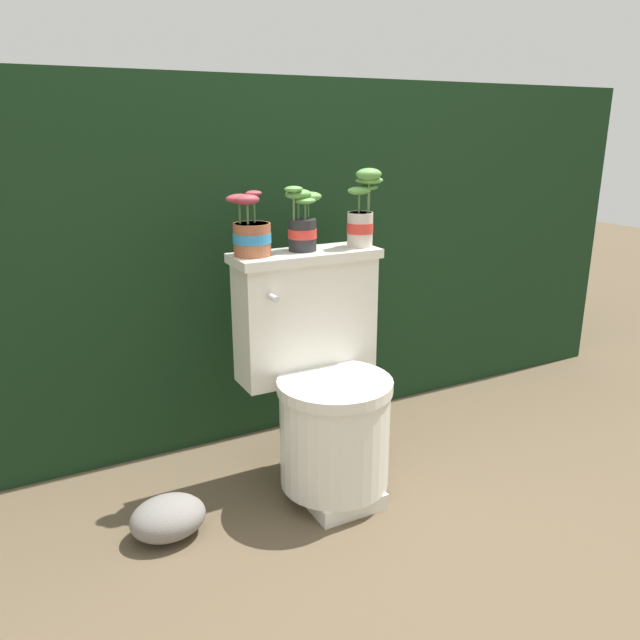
{
  "coord_description": "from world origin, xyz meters",
  "views": [
    {
      "loc": [
        -0.96,
        -1.62,
        1.18
      ],
      "look_at": [
        -0.08,
        0.06,
        0.59
      ],
      "focal_mm": 35.0,
      "sensor_mm": 36.0,
      "label": 1
    }
  ],
  "objects_px": {
    "potted_plant_middle": "(362,213)",
    "garden_stone": "(168,518)",
    "potted_plant_midleft": "(302,222)",
    "potted_plant_left": "(251,233)",
    "toilet": "(323,387)"
  },
  "relations": [
    {
      "from": "potted_plant_left",
      "to": "potted_plant_middle",
      "type": "relative_size",
      "value": 0.77
    },
    {
      "from": "toilet",
      "to": "potted_plant_left",
      "type": "xyz_separation_m",
      "value": [
        -0.18,
        0.14,
        0.5
      ]
    },
    {
      "from": "toilet",
      "to": "potted_plant_midleft",
      "type": "height_order",
      "value": "potted_plant_midleft"
    },
    {
      "from": "potted_plant_midleft",
      "to": "potted_plant_middle",
      "type": "distance_m",
      "value": 0.21
    },
    {
      "from": "potted_plant_left",
      "to": "potted_plant_midleft",
      "type": "xyz_separation_m",
      "value": [
        0.18,
        0.0,
        0.02
      ]
    },
    {
      "from": "potted_plant_middle",
      "to": "garden_stone",
      "type": "bearing_deg",
      "value": -169.14
    },
    {
      "from": "toilet",
      "to": "garden_stone",
      "type": "xyz_separation_m",
      "value": [
        -0.54,
        -0.04,
        -0.3
      ]
    },
    {
      "from": "garden_stone",
      "to": "potted_plant_left",
      "type": "bearing_deg",
      "value": 25.35
    },
    {
      "from": "potted_plant_middle",
      "to": "potted_plant_midleft",
      "type": "bearing_deg",
      "value": 171.31
    },
    {
      "from": "toilet",
      "to": "potted_plant_left",
      "type": "bearing_deg",
      "value": 143.27
    },
    {
      "from": "potted_plant_midleft",
      "to": "potted_plant_middle",
      "type": "xyz_separation_m",
      "value": [
        0.21,
        -0.03,
        0.02
      ]
    },
    {
      "from": "potted_plant_left",
      "to": "potted_plant_middle",
      "type": "xyz_separation_m",
      "value": [
        0.38,
        -0.03,
        0.04
      ]
    },
    {
      "from": "potted_plant_middle",
      "to": "garden_stone",
      "type": "distance_m",
      "value": 1.14
    },
    {
      "from": "toilet",
      "to": "potted_plant_left",
      "type": "height_order",
      "value": "potted_plant_left"
    },
    {
      "from": "potted_plant_midleft",
      "to": "potted_plant_left",
      "type": "bearing_deg",
      "value": -178.95
    }
  ]
}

